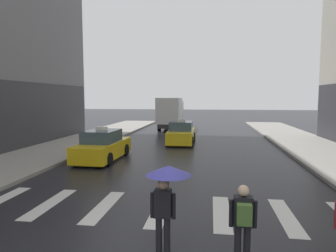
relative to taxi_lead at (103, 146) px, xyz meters
name	(u,v)px	position (x,y,z in m)	size (l,w,h in m)	color
crosswalk_markings	(161,209)	(4.35, -6.70, -0.72)	(11.30, 2.80, 0.01)	silver
taxi_lead	(103,146)	(0.00, 0.00, 0.00)	(2.02, 4.58, 1.80)	yellow
taxi_second	(181,133)	(3.66, 6.48, 0.00)	(1.96, 4.55, 1.80)	yellow
box_truck	(171,112)	(1.64, 15.61, 1.13)	(2.39, 7.58, 3.35)	#2D2D2D
pedestrian_with_umbrella	(166,185)	(4.89, -9.21, 0.79)	(0.96, 0.96, 1.94)	black
pedestrian_with_backpack	(243,219)	(6.46, -9.45, 0.25)	(0.55, 0.43, 1.65)	black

